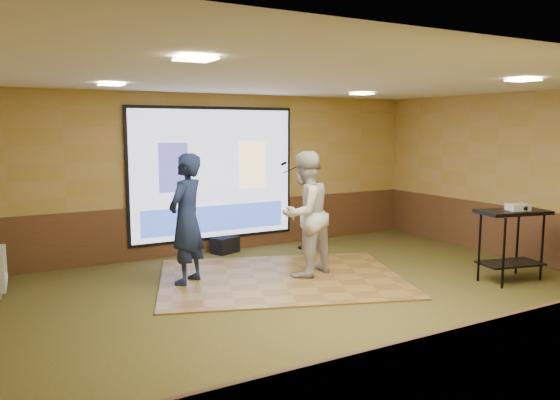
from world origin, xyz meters
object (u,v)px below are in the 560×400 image
projector_screen (214,175)px  dance_floor (281,278)px  av_table (512,230)px  duffel_bag (225,245)px  player_left (187,219)px  mic_stand (302,224)px  player_right (305,214)px  projector (518,207)px

projector_screen → dance_floor: projector_screen is taller
av_table → duffel_bag: (-3.09, 3.94, -0.66)m
player_left → mic_stand: (2.83, 1.26, -0.52)m
projector_screen → player_left: projector_screen is taller
player_right → projector_screen: bearing=-96.2°
projector_screen → player_right: 2.46m
player_left → duffel_bag: (1.35, 1.67, -0.86)m
duffel_bag → projector: bearing=-51.9°
projector_screen → player_left: 2.27m
player_right → mic_stand: (1.05, 1.75, -0.52)m
av_table → mic_stand: size_ratio=0.64×
dance_floor → player_left: size_ratio=1.91×
player_left → av_table: player_left is taller
projector_screen → dance_floor: bearing=-85.8°
projector_screen → mic_stand: bearing=-20.3°
projector → av_table: bearing=138.1°
projector → mic_stand: 4.00m
dance_floor → player_right: size_ratio=1.89×
projector_screen → av_table: (3.22, -4.12, -0.67)m
projector_screen → duffel_bag: 1.34m
dance_floor → av_table: bearing=-31.1°
projector_screen → projector: size_ratio=11.21×
projector_screen → dance_floor: 2.71m
projector_screen → duffel_bag: projector_screen is taller
projector_screen → mic_stand: (1.61, -0.59, -0.98)m
dance_floor → projector_screen: bearing=94.2°
player_left → av_table: size_ratio=1.77×
dance_floor → duffel_bag: (-0.04, 2.09, 0.14)m
projector_screen → av_table: bearing=-52.0°
av_table → projector: 0.36m
dance_floor → duffel_bag: 2.10m
player_right → projector: (2.69, -1.83, 0.15)m
av_table → duffel_bag: size_ratio=2.29×
player_left → projector: (4.48, -2.33, 0.15)m
player_right → av_table: 3.20m
player_right → duffel_bag: 2.37m
duffel_bag → player_right: bearing=-78.6°
player_right → av_table: size_ratio=1.78×
projector → mic_stand: bearing=134.0°
projector_screen → duffel_bag: bearing=-55.8°
projector → player_right: bearing=165.1°
dance_floor → player_right: 1.08m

